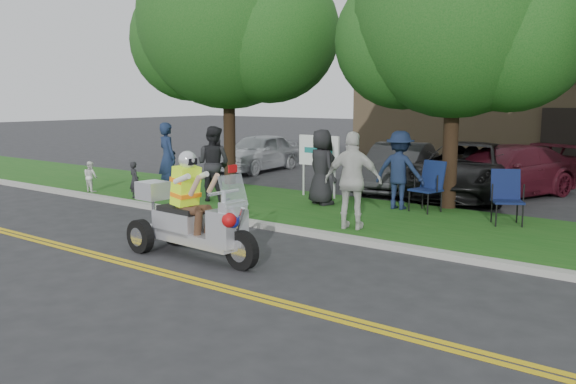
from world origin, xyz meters
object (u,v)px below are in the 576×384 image
Objects in this scene: parked_car_left at (398,167)px; spectator_adult_left at (168,157)px; parked_car_mid at (467,170)px; lawn_chair_b at (506,193)px; trike_scooter at (190,221)px; spectator_adult_mid at (213,164)px; spectator_adult_right at (353,181)px; parked_car_right at (503,171)px; parked_car_far_left at (258,152)px; lawn_chair_a at (429,183)px.

spectator_adult_left is at bearing -147.73° from parked_car_left.
parked_car_mid is at bearing -126.06° from spectator_adult_left.
trike_scooter is at bearing -151.94° from lawn_chair_b.
lawn_chair_b is 0.59× the size of spectator_adult_mid.
spectator_adult_left is 0.99× the size of spectator_adult_right.
spectator_adult_right is (1.26, 3.27, 0.45)m from trike_scooter.
spectator_adult_mid is at bearing 163.77° from lawn_chair_b.
spectator_adult_right is at bearing 71.81° from trike_scooter.
lawn_chair_b is at bearing -48.35° from parked_car_right.
parked_car_right is at bearing -126.45° from spectator_adult_left.
trike_scooter reaches higher than parked_car_far_left.
lawn_chair_a is at bearing -31.38° from parked_car_far_left.
parked_car_left is at bearing 112.16° from lawn_chair_b.
spectator_adult_mid is (-3.37, 4.00, 0.42)m from trike_scooter.
spectator_adult_mid is 7.03m from parked_car_mid.
parked_car_far_left is (-7.19, 10.28, 0.05)m from trike_scooter.
spectator_adult_mid is at bearing -139.56° from parked_car_mid.
spectator_adult_left is 0.48× the size of parked_car_far_left.
spectator_adult_right is 5.98m from parked_car_mid.
trike_scooter reaches higher than parked_car_left.
spectator_adult_mid is at bearing -64.44° from parked_car_far_left.
trike_scooter is 0.52× the size of parked_car_mid.
spectator_adult_left is 6.69m from parked_car_left.
lawn_chair_a is 1.93m from lawn_chair_b.
spectator_adult_mid reaches higher than parked_car_right.
lawn_chair_b is 0.58× the size of spectator_adult_right.
spectator_adult_left is at bearing -79.42° from parked_car_far_left.
trike_scooter is at bearing 118.84° from spectator_adult_mid.
trike_scooter is 1.47× the size of spectator_adult_mid.
parked_car_far_left is 0.76× the size of parked_car_mid.
parked_car_mid is (4.67, 5.24, -0.31)m from spectator_adult_mid.
trike_scooter is 12.55m from parked_car_far_left.
spectator_adult_right reaches higher than parked_car_mid.
spectator_adult_right is 0.36× the size of parked_car_mid.
trike_scooter is 0.66× the size of parked_car_left.
parked_car_right is (-1.42, 4.06, -0.03)m from lawn_chair_b.
lawn_chair_b is at bearing -152.47° from spectator_adult_right.
parked_car_mid reaches higher than parked_car_left.
lawn_chair_b is 5.34m from parked_car_left.
spectator_adult_right reaches higher than parked_car_left.
parked_car_mid is (8.50, -1.04, 0.05)m from parked_car_far_left.
parked_car_left is (2.69, 4.97, -0.36)m from spectator_adult_mid.
trike_scooter reaches higher than parked_car_right.
parked_car_far_left is at bearing -58.88° from spectator_adult_right.
trike_scooter is 6.93m from spectator_adult_left.
lawn_chair_a is (1.65, 6.05, 0.12)m from trike_scooter.
spectator_adult_mid is 4.68m from spectator_adult_right.
parked_car_mid reaches higher than parked_car_right.
spectator_adult_right reaches higher than parked_car_right.
parked_car_left is (6.52, -1.31, 0.01)m from parked_car_far_left.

